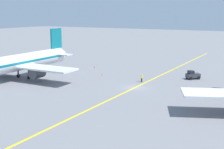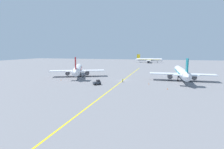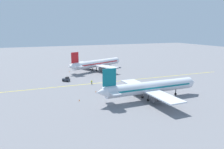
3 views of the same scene
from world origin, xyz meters
TOP-DOWN VIEW (x-y plane):
  - ground_plane at (0.00, 0.00)m, footprint 400.00×400.00m
  - apron_yellow_centreline at (0.00, 0.00)m, footprint 1.65×120.00m
  - airplane_at_gate at (-25.75, 5.93)m, footprint 27.80×33.84m
  - airplane_adjacent_stand at (25.55, 5.85)m, footprint 28.06×35.44m
  - airplane_distant_taxiing at (4.33, 126.62)m, footprint 31.92×25.30m
  - baggage_tug_dark at (-7.78, -13.41)m, footprint 3.16×3.20m
  - ground_crew_worker at (0.87, -5.14)m, footprint 0.33×0.55m
  - traffic_cone_near_nose at (11.96, -7.19)m, footprint 0.32×0.32m
  - traffic_cone_mid_apron at (-27.31, -7.91)m, footprint 0.32×0.32m
  - traffic_cone_by_wingtip at (18.82, -14.77)m, footprint 0.32×0.32m

SIDE VIEW (x-z plane):
  - ground_plane at x=0.00m, z-range 0.00..0.00m
  - apron_yellow_centreline at x=0.00m, z-range 0.00..0.01m
  - traffic_cone_near_nose at x=11.96m, z-range 0.00..0.55m
  - traffic_cone_mid_apron at x=-27.31m, z-range 0.00..0.55m
  - traffic_cone_by_wingtip at x=18.82m, z-range 0.00..0.55m
  - baggage_tug_dark at x=-7.78m, z-range -0.15..1.96m
  - ground_crew_worker at x=0.87m, z-range 0.07..1.75m
  - airplane_distant_taxiing at x=4.33m, z-range -1.43..8.11m
  - airplane_at_gate at x=-25.75m, z-range -1.59..9.01m
  - airplane_adjacent_stand at x=25.55m, z-range -1.59..9.01m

